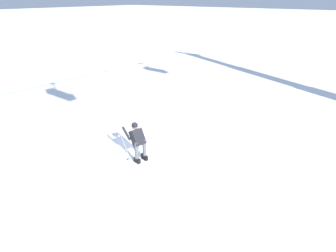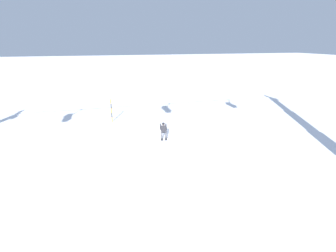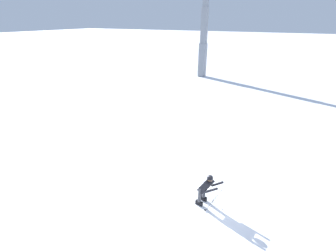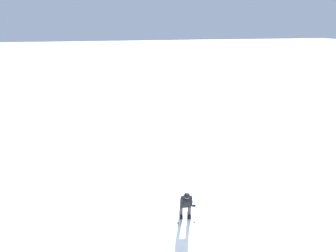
{
  "view_description": "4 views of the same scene",
  "coord_description": "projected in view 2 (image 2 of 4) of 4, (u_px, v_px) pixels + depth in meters",
  "views": [
    {
      "loc": [
        6.63,
        7.24,
        5.45
      ],
      "look_at": [
        0.51,
        2.27,
        2.03
      ],
      "focal_mm": 32.31,
      "sensor_mm": 36.0,
      "label": 1
    },
    {
      "loc": [
        4.5,
        18.53,
        7.58
      ],
      "look_at": [
        0.11,
        2.45,
        1.84
      ],
      "focal_mm": 26.4,
      "sensor_mm": 36.0,
      "label": 2
    },
    {
      "loc": [
        -7.39,
        -1.77,
        6.67
      ],
      "look_at": [
        -0.91,
        1.6,
        3.43
      ],
      "focal_mm": 26.17,
      "sensor_mm": 36.0,
      "label": 3
    },
    {
      "loc": [
        -2.53,
        -6.88,
        7.18
      ],
      "look_at": [
        -0.26,
        2.64,
        3.19
      ],
      "focal_mm": 26.28,
      "sensor_mm": 36.0,
      "label": 4
    }
  ],
  "objects": [
    {
      "name": "ground_plane",
      "position": [
        161.0,
        138.0,
        20.49
      ],
      "size": [
        260.0,
        260.0,
        0.0
      ],
      "primitive_type": "plane",
      "color": "white"
    },
    {
      "name": "trail_marker_pole",
      "position": [
        111.0,
        110.0,
        24.15
      ],
      "size": [
        0.07,
        0.28,
        2.28
      ],
      "color": "orange",
      "rests_on": "ground_plane"
    },
    {
      "name": "skier_carving_main",
      "position": [
        164.0,
        130.0,
        19.87
      ],
      "size": [
        0.82,
        1.72,
        1.53
      ],
      "color": "white",
      "rests_on": "ground_plane"
    }
  ]
}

